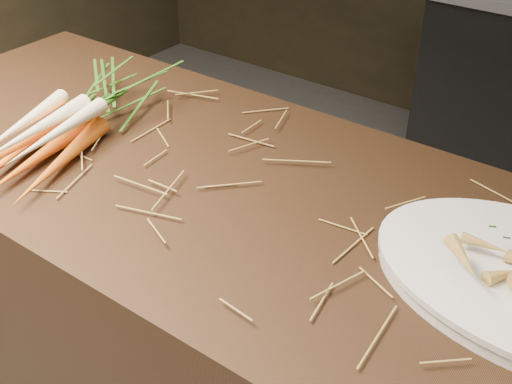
# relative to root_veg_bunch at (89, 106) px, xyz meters

# --- Properties ---
(straw_bedding) EXTENTS (1.40, 0.60, 0.02)m
(straw_bedding) POSITION_rel_root_veg_bunch_xyz_m (0.68, 0.01, -0.04)
(straw_bedding) COLOR #AD8D3C
(straw_bedding) RESTS_ON main_counter
(root_veg_bunch) EXTENTS (0.30, 0.58, 0.10)m
(root_veg_bunch) POSITION_rel_root_veg_bunch_xyz_m (0.00, 0.00, 0.00)
(root_veg_bunch) COLOR orange
(root_veg_bunch) RESTS_ON main_counter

